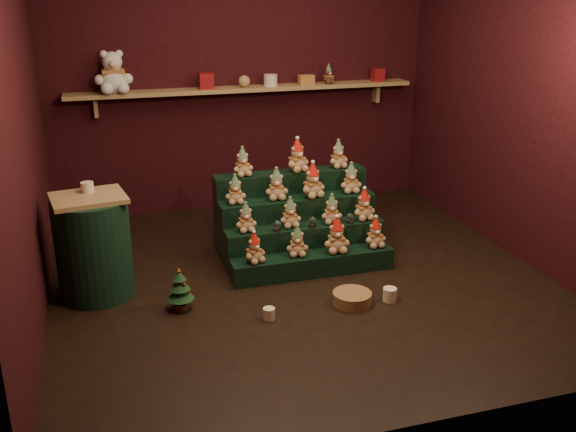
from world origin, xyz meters
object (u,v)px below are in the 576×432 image
object	(u,v)px
snow_globe_a	(277,226)
mug_left	(269,314)
snow_globe_b	(312,222)
brown_bear	(328,74)
side_table	(94,247)
mini_christmas_tree	(180,289)
white_bear	(112,66)
mug_right	(390,295)
wicker_basket	(352,298)
snow_globe_c	(350,218)
riser_tier_front	(313,264)

from	to	relation	value
snow_globe_a	mug_left	distance (m)	0.93
snow_globe_b	brown_bear	world-z (taller)	brown_bear
side_table	mini_christmas_tree	size ratio (longest dim) A/B	2.36
snow_globe_b	white_bear	bearing A→B (deg)	132.33
mini_christmas_tree	brown_bear	xyz separation A→B (m)	(1.92, 2.11, 1.25)
snow_globe_a	white_bear	size ratio (longest dim) A/B	0.18
side_table	mug_right	distance (m)	2.32
snow_globe_b	wicker_basket	bearing A→B (deg)	-84.91
snow_globe_a	snow_globe_c	size ratio (longest dim) A/B	1.05
mini_christmas_tree	side_table	bearing A→B (deg)	143.25
mug_left	wicker_basket	world-z (taller)	wicker_basket
mug_right	wicker_basket	distance (m)	0.30
riser_tier_front	side_table	bearing A→B (deg)	175.86
mug_right	mug_left	bearing A→B (deg)	-179.44
riser_tier_front	mug_left	xyz separation A→B (m)	(-0.56, -0.65, -0.05)
snow_globe_b	mini_christmas_tree	distance (m)	1.32
snow_globe_a	mini_christmas_tree	xyz separation A→B (m)	(-0.89, -0.48, -0.24)
riser_tier_front	wicker_basket	distance (m)	0.61
snow_globe_b	mug_right	bearing A→B (deg)	-65.57
snow_globe_c	mug_right	world-z (taller)	snow_globe_c
mini_christmas_tree	mug_left	world-z (taller)	mini_christmas_tree
snow_globe_a	white_bear	distance (m)	2.32
side_table	wicker_basket	bearing A→B (deg)	-30.20
snow_globe_a	snow_globe_b	xyz separation A→B (m)	(0.32, 0.00, 0.00)
mini_christmas_tree	wicker_basket	world-z (taller)	mini_christmas_tree
snow_globe_a	wicker_basket	distance (m)	0.92
mini_christmas_tree	mug_left	xyz separation A→B (m)	(0.60, -0.33, -0.13)
snow_globe_c	side_table	xyz separation A→B (m)	(-2.14, -0.03, 0.00)
snow_globe_c	mug_right	xyz separation A→B (m)	(0.02, -0.80, -0.35)
snow_globe_a	side_table	size ratio (longest dim) A/B	0.11
wicker_basket	brown_bear	world-z (taller)	brown_bear
snow_globe_a	wicker_basket	size ratio (longest dim) A/B	0.31
snow_globe_b	wicker_basket	xyz separation A→B (m)	(0.07, -0.76, -0.36)
mug_left	brown_bear	size ratio (longest dim) A/B	0.45
brown_bear	snow_globe_a	bearing A→B (deg)	-139.72
riser_tier_front	snow_globe_c	bearing A→B (deg)	22.41
snow_globe_a	mug_left	xyz separation A→B (m)	(-0.29, -0.81, -0.36)
snow_globe_b	mini_christmas_tree	xyz separation A→B (m)	(-1.21, -0.48, -0.24)
snow_globe_a	mug_right	xyz separation A→B (m)	(0.68, -0.80, -0.35)
riser_tier_front	snow_globe_b	world-z (taller)	snow_globe_b
snow_globe_b	mug_right	xyz separation A→B (m)	(0.36, -0.80, -0.35)
snow_globe_c	side_table	size ratio (longest dim) A/B	0.11
riser_tier_front	white_bear	distance (m)	2.74
side_table	white_bear	xyz separation A→B (m)	(0.31, 1.66, 1.17)
mini_christmas_tree	white_bear	bearing A→B (deg)	97.56
snow_globe_b	snow_globe_c	xyz separation A→B (m)	(0.34, 0.00, -0.00)
snow_globe_a	snow_globe_c	distance (m)	0.66
side_table	brown_bear	xyz separation A→B (m)	(2.52, 1.66, 1.01)
white_bear	snow_globe_c	bearing A→B (deg)	-43.32
snow_globe_a	brown_bear	distance (m)	2.18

